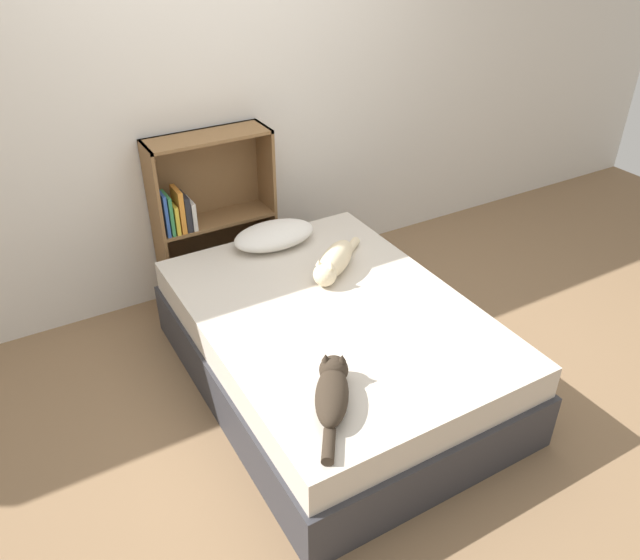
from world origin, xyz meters
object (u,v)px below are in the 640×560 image
Objects in this scene: bed at (333,346)px; pillow at (274,235)px; bookshelf at (208,216)px; cat_dark at (332,391)px; cat_light at (334,262)px.

bed is 0.83m from pillow.
pillow is at bearing 87.09° from bed.
pillow is at bearing -57.98° from bookshelf.
bookshelf is (-0.26, 0.42, 0.02)m from pillow.
pillow is 1.07× the size of cat_dark.
pillow is 0.46× the size of bookshelf.
cat_light is at bearing 2.26° from cat_dark.
bed is 1.25m from bookshelf.
cat_dark is (-0.54, -0.88, -0.02)m from cat_light.
pillow reaches higher than bed.
cat_light is (0.14, -0.47, 0.01)m from pillow.
bed is 3.97× the size of cat_light.
bed is 3.96× the size of cat_dark.
cat_light is at bearing 58.62° from bed.
cat_light is 0.97m from bookshelf.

